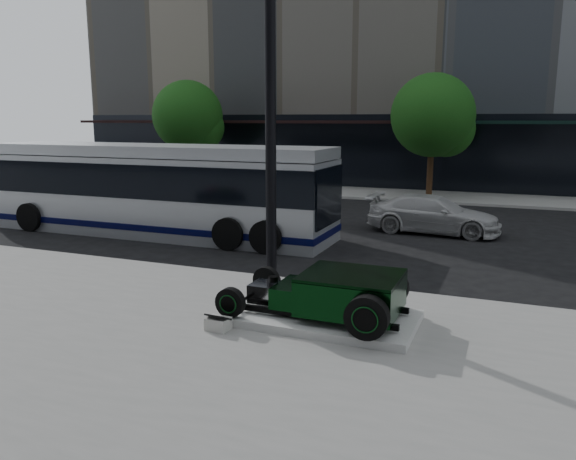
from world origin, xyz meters
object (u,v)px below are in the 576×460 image
at_px(lamppost, 271,125).
at_px(hot_rod, 339,293).
at_px(transit_bus, 155,189).
at_px(white_sedan, 433,214).

bearing_deg(lamppost, hot_rod, -38.79).
xyz_separation_m(transit_bus, white_sedan, (8.54, 3.51, -0.86)).
distance_m(transit_bus, white_sedan, 9.27).
xyz_separation_m(hot_rod, lamppost, (-2.05, 1.65, 2.93)).
bearing_deg(transit_bus, lamppost, -36.27).
height_order(lamppost, white_sedan, lamppost).
bearing_deg(white_sedan, transit_bus, 115.59).
bearing_deg(hot_rod, lamppost, 141.21).
height_order(hot_rod, lamppost, lamppost).
bearing_deg(hot_rod, white_sedan, 88.07).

